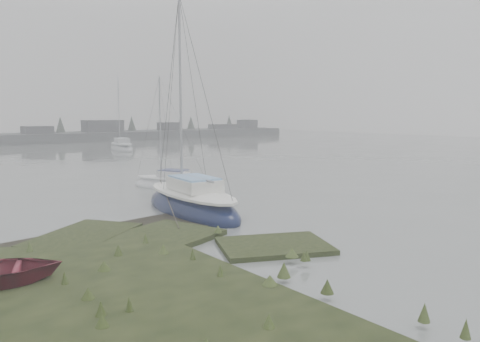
# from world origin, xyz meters

# --- Properties ---
(ground) EXTENTS (160.00, 160.00, 0.00)m
(ground) POSITION_xyz_m (0.00, 30.00, 0.00)
(ground) COLOR slate
(ground) RESTS_ON ground
(far_shoreline) EXTENTS (60.00, 8.00, 4.15)m
(far_shoreline) POSITION_xyz_m (26.84, 61.90, 0.85)
(far_shoreline) COLOR #4C4F51
(far_shoreline) RESTS_ON ground
(sailboat_main) EXTENTS (3.12, 7.57, 10.41)m
(sailboat_main) POSITION_xyz_m (1.50, 6.03, 0.32)
(sailboat_main) COLOR #0D1537
(sailboat_main) RESTS_ON ground
(sailboat_white) EXTENTS (3.69, 5.19, 7.04)m
(sailboat_white) POSITION_xyz_m (4.17, 12.48, 0.22)
(sailboat_white) COLOR white
(sailboat_white) RESTS_ON ground
(sailboat_far_b) EXTENTS (3.52, 7.01, 9.46)m
(sailboat_far_b) POSITION_xyz_m (14.01, 40.87, 0.29)
(sailboat_far_b) COLOR #AEB4B7
(sailboat_far_b) RESTS_ON ground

